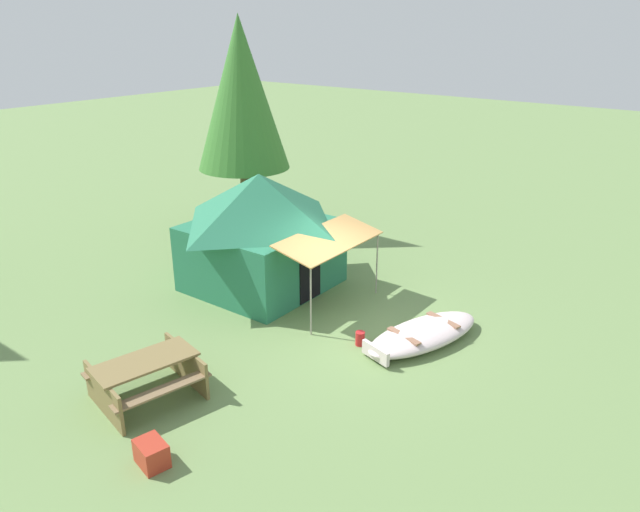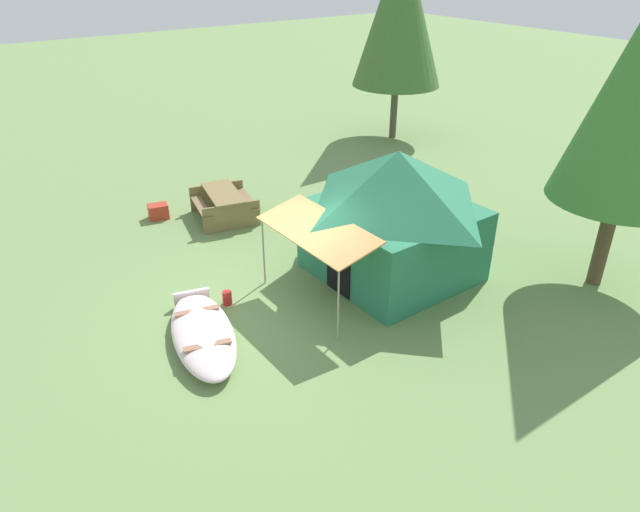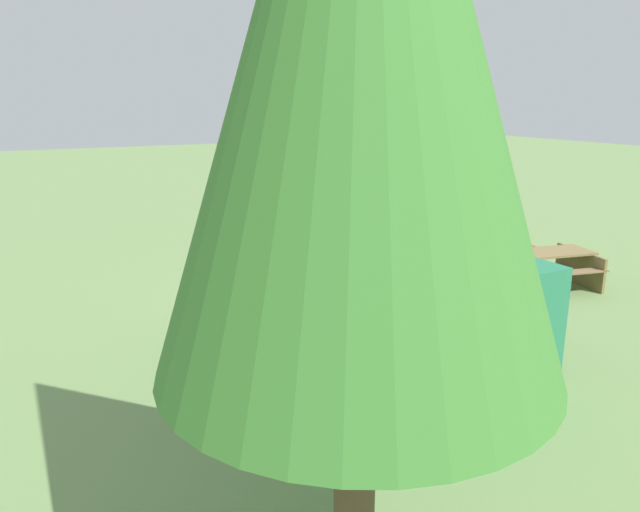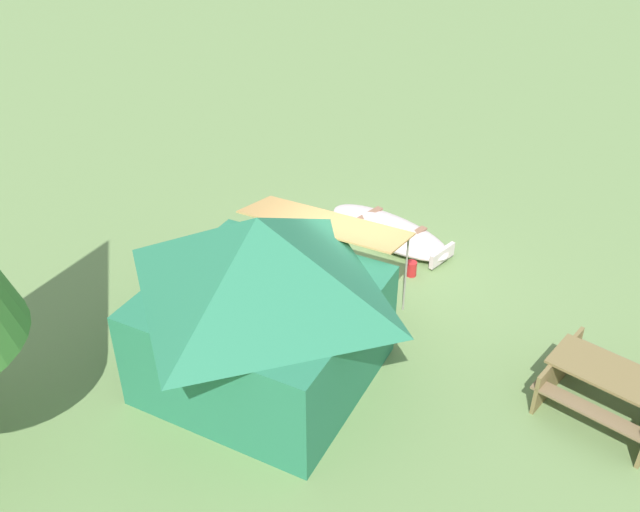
{
  "view_description": "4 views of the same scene",
  "coord_description": "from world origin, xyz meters",
  "px_view_note": "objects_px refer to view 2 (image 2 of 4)",
  "views": [
    {
      "loc": [
        -9.53,
        -6.78,
        6.19
      ],
      "look_at": [
        0.53,
        1.07,
        1.17
      ],
      "focal_mm": 33.75,
      "sensor_mm": 36.0,
      "label": 1
    },
    {
      "loc": [
        8.75,
        -5.03,
        6.61
      ],
      "look_at": [
        0.6,
        0.74,
        1.15
      ],
      "focal_mm": 32.59,
      "sensor_mm": 36.0,
      "label": 2
    },
    {
      "loc": [
        5.33,
        9.49,
        3.81
      ],
      "look_at": [
        0.71,
        0.63,
        1.16
      ],
      "focal_mm": 33.77,
      "sensor_mm": 36.0,
      "label": 3
    },
    {
      "loc": [
        -4.23,
        9.63,
        7.66
      ],
      "look_at": [
        0.74,
        0.46,
        0.76
      ],
      "focal_mm": 39.83,
      "sensor_mm": 36.0,
      "label": 4
    }
  ],
  "objects_px": {
    "beached_rowboat": "(203,333)",
    "pine_tree_back_left": "(400,10)",
    "cooler_box": "(158,211)",
    "canvas_cabin_tent": "(394,213)",
    "fuel_can": "(227,298)",
    "picnic_table": "(224,202)"
  },
  "relations": [
    {
      "from": "beached_rowboat",
      "to": "pine_tree_back_left",
      "type": "xyz_separation_m",
      "value": [
        -7.57,
        11.38,
        4.26
      ]
    },
    {
      "from": "beached_rowboat",
      "to": "cooler_box",
      "type": "height_order",
      "value": "cooler_box"
    },
    {
      "from": "canvas_cabin_tent",
      "to": "fuel_can",
      "type": "height_order",
      "value": "canvas_cabin_tent"
    },
    {
      "from": "cooler_box",
      "to": "fuel_can",
      "type": "relative_size",
      "value": 1.75
    },
    {
      "from": "picnic_table",
      "to": "pine_tree_back_left",
      "type": "distance_m",
      "value": 9.85
    },
    {
      "from": "picnic_table",
      "to": "canvas_cabin_tent",
      "type": "bearing_deg",
      "value": 19.73
    },
    {
      "from": "picnic_table",
      "to": "pine_tree_back_left",
      "type": "height_order",
      "value": "pine_tree_back_left"
    },
    {
      "from": "picnic_table",
      "to": "cooler_box",
      "type": "relative_size",
      "value": 3.92
    },
    {
      "from": "beached_rowboat",
      "to": "pine_tree_back_left",
      "type": "bearing_deg",
      "value": 123.63
    },
    {
      "from": "canvas_cabin_tent",
      "to": "pine_tree_back_left",
      "type": "relative_size",
      "value": 0.61
    },
    {
      "from": "beached_rowboat",
      "to": "fuel_can",
      "type": "distance_m",
      "value": 1.3
    },
    {
      "from": "beached_rowboat",
      "to": "cooler_box",
      "type": "distance_m",
      "value": 5.89
    },
    {
      "from": "canvas_cabin_tent",
      "to": "fuel_can",
      "type": "distance_m",
      "value": 3.96
    },
    {
      "from": "canvas_cabin_tent",
      "to": "picnic_table",
      "type": "bearing_deg",
      "value": -160.27
    },
    {
      "from": "picnic_table",
      "to": "pine_tree_back_left",
      "type": "xyz_separation_m",
      "value": [
        -2.88,
        8.54,
        3.98
      ]
    },
    {
      "from": "canvas_cabin_tent",
      "to": "cooler_box",
      "type": "relative_size",
      "value": 8.35
    },
    {
      "from": "canvas_cabin_tent",
      "to": "pine_tree_back_left",
      "type": "height_order",
      "value": "pine_tree_back_left"
    },
    {
      "from": "fuel_can",
      "to": "beached_rowboat",
      "type": "bearing_deg",
      "value": -47.31
    },
    {
      "from": "beached_rowboat",
      "to": "picnic_table",
      "type": "bearing_deg",
      "value": 148.73
    },
    {
      "from": "picnic_table",
      "to": "cooler_box",
      "type": "distance_m",
      "value": 1.81
    },
    {
      "from": "fuel_can",
      "to": "pine_tree_back_left",
      "type": "xyz_separation_m",
      "value": [
        -6.69,
        10.43,
        4.31
      ]
    },
    {
      "from": "fuel_can",
      "to": "picnic_table",
      "type": "bearing_deg",
      "value": 153.59
    }
  ]
}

